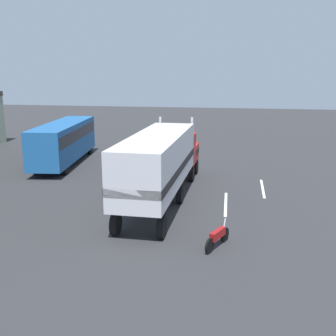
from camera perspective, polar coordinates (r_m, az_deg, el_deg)
The scene contains 7 objects.
ground_plane at distance 29.28m, azimuth 1.73°, elevation -1.42°, with size 120.00×120.00×0.00m, color #2D2D30.
lane_stripe_near at distance 23.84m, azimuth 8.13°, elevation -5.01°, with size 4.40×0.16×0.01m, color silver.
lane_stripe_mid at distance 27.39m, azimuth 13.19°, elevation -2.81°, with size 4.40×0.16×0.01m, color silver.
semi_truck at distance 23.41m, azimuth -0.88°, elevation 1.18°, with size 14.20×2.93×4.50m.
person_bystander at distance 24.59m, azimuth -8.03°, elevation -2.27°, with size 0.34×0.46×1.63m.
parked_bus at distance 34.62m, azimuth -14.43°, elevation 3.96°, with size 11.24×3.98×3.40m.
motorcycle at distance 17.99m, azimuth 7.01°, elevation -9.58°, with size 1.98×0.93×1.12m.
Camera 1 is at (-27.99, -4.23, 7.46)m, focal length 43.26 mm.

